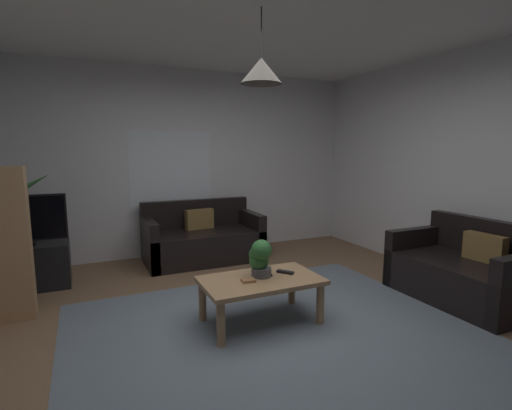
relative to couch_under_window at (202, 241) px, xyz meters
The scene contains 16 objects.
floor 2.27m from the couch_under_window, 91.79° to the right, with size 5.19×5.47×0.02m, color brown.
rug 2.47m from the couch_under_window, 91.65° to the right, with size 3.38×3.01×0.01m, color slate.
wall_back 1.18m from the couch_under_window, 97.91° to the left, with size 5.31×0.06×2.68m, color silver.
wall_right 3.57m from the couch_under_window, 41.42° to the right, with size 0.06×5.47×2.68m, color silver.
window_pane 1.11m from the couch_under_window, 122.92° to the left, with size 1.18×0.01×1.14m, color white.
couch_under_window is the anchor object (origin of this frame).
couch_right_side 3.23m from the couch_under_window, 50.69° to the right, with size 0.83×1.34×0.82m.
coffee_table 2.11m from the couch_under_window, 92.51° to the right, with size 1.05×0.62×0.41m.
book_on_table_0 2.16m from the couch_under_window, 96.11° to the right, with size 0.11×0.09×0.02m, color #99663F.
remote_on_table_0 2.09m from the couch_under_window, 85.21° to the right, with size 0.05×0.16×0.02m, color black.
remote_on_table_1 2.03m from the couch_under_window, 89.96° to the right, with size 0.05×0.16×0.02m, color black.
potted_plant_on_table 2.08m from the couch_under_window, 92.15° to the right, with size 0.20×0.24×0.35m.
tv_stand 2.13m from the couch_under_window, behind, with size 0.90×0.44×0.50m, color black.
tv 2.20m from the couch_under_window, behind, with size 0.91×0.16×0.56m.
potted_palm_corner 2.29m from the couch_under_window, behind, with size 0.85×0.87×1.34m.
pendant_lamp 2.85m from the couch_under_window, 92.51° to the right, with size 0.35×0.35×0.60m.
Camera 1 is at (-1.42, -2.78, 1.55)m, focal length 26.64 mm.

